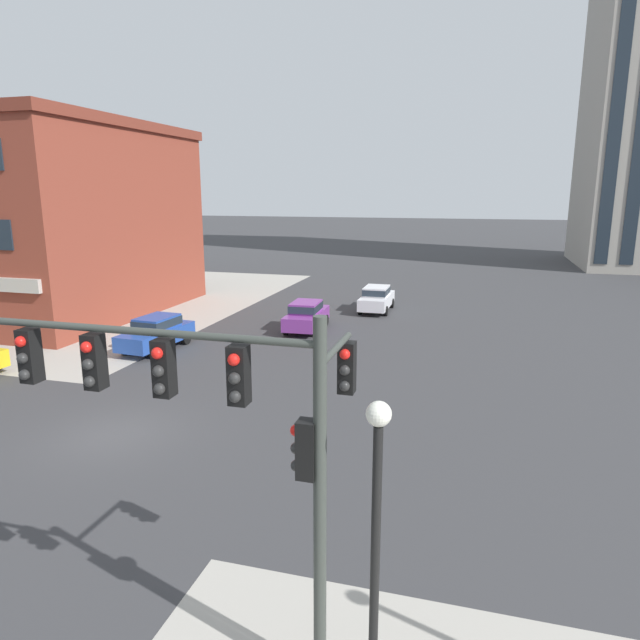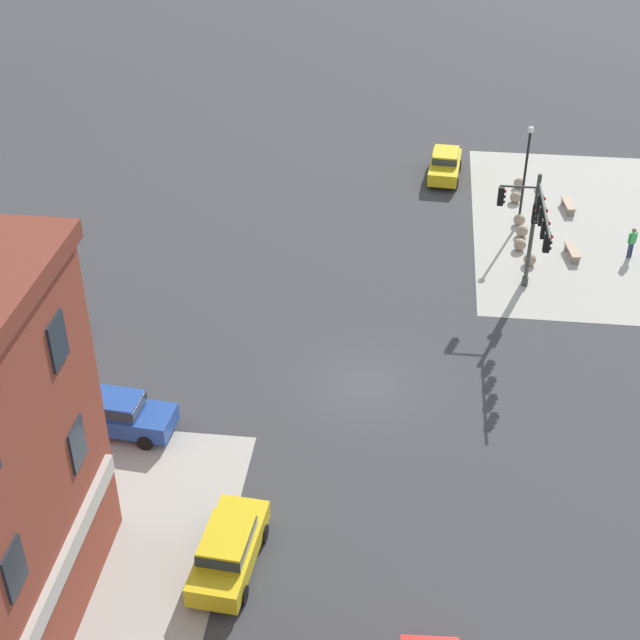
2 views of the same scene
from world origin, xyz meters
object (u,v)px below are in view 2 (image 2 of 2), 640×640
bench_mid_block (568,205)px  pedestrian_at_curb (632,241)px  bench_near_signal (572,251)px  bollard_sphere_curb_d (519,220)px  bollard_sphere_curb_e (516,197)px  street_lamp_mid_sidewalk (526,165)px  car_main_mid (32,320)px  street_lamp_corner_near (533,222)px  car_parked_curb (445,164)px  bollard_sphere_curb_f (519,183)px  car_main_southbound_far (118,413)px  bollard_sphere_curb_a (530,259)px  traffic_signal_main (534,223)px  bollard_sphere_curb_c (522,231)px  bollard_sphere_curb_b (520,245)px  car_main_northbound_far (228,548)px

bench_mid_block → pedestrian_at_curb: (-5.28, -2.65, 0.67)m
bench_near_signal → bollard_sphere_curb_d: bearing=37.3°
bollard_sphere_curb_e → street_lamp_mid_sidewalk: street_lamp_mid_sidewalk is taller
bollard_sphere_curb_d → car_main_mid: car_main_mid is taller
bollard_sphere_curb_e → pedestrian_at_curb: (-5.96, -5.61, 0.66)m
street_lamp_corner_near → car_parked_curb: street_lamp_corner_near is taller
bench_near_signal → bollard_sphere_curb_f: bearing=15.4°
street_lamp_corner_near → car_main_southbound_far: street_lamp_corner_near is taller
bollard_sphere_curb_f → bench_near_signal: 8.54m
bollard_sphere_curb_a → car_parked_curb: size_ratio=0.15×
traffic_signal_main → car_parked_curb: size_ratio=1.35×
bollard_sphere_curb_a → street_lamp_corner_near: size_ratio=0.13×
traffic_signal_main → bench_mid_block: size_ratio=3.32×
bollard_sphere_curb_d → bollard_sphere_curb_f: size_ratio=1.00×
bench_mid_block → bollard_sphere_curb_e: bearing=77.1°
car_main_southbound_far → car_parked_curb: same height
bench_near_signal → pedestrian_at_curb: bearing=-84.4°
traffic_signal_main → bench_mid_block: bearing=-17.4°
bench_mid_block → bollard_sphere_curb_c: bearing=141.1°
street_lamp_corner_near → car_parked_curb: size_ratio=1.11×
car_main_mid → bench_near_signal: bearing=-67.7°
street_lamp_mid_sidewalk → car_main_southbound_far: 26.56m
bollard_sphere_curb_c → bench_near_signal: bearing=-128.8°
bollard_sphere_curb_a → bollard_sphere_curb_b: 1.63m
bench_near_signal → street_lamp_mid_sidewalk: bearing=35.7°
bollard_sphere_curb_b → pedestrian_at_curb: bearing=-91.4°
pedestrian_at_curb → car_main_mid: 30.54m
bollard_sphere_curb_a → bollard_sphere_curb_c: size_ratio=1.00×
street_lamp_corner_near → car_main_northbound_far: 23.67m
bollard_sphere_curb_d → bench_mid_block: size_ratio=0.36×
bollard_sphere_curb_c → street_lamp_mid_sidewalk: 3.61m
bench_near_signal → car_main_mid: car_main_mid is taller
bollard_sphere_curb_b → bollard_sphere_curb_c: size_ratio=1.00×
pedestrian_at_curb → car_main_southbound_far: bearing=126.7°
car_main_northbound_far → car_parked_curb: same height
bollard_sphere_curb_b → car_main_southbound_far: (-17.03, 16.94, 0.59)m
bollard_sphere_curb_d → car_main_mid: bearing=121.1°
bench_near_signal → bollard_sphere_curb_e: bearing=22.6°
bollard_sphere_curb_b → bollard_sphere_curb_a: bearing=-165.3°
street_lamp_mid_sidewalk → car_parked_curb: bearing=36.3°
bollard_sphere_curb_b → bench_mid_block: bearing=-31.0°
street_lamp_corner_near → car_main_southbound_far: (-14.20, 17.08, -2.25)m
bench_mid_block → pedestrian_at_curb: bearing=-153.4°
bollard_sphere_curb_e → bench_mid_block: 3.04m
bollard_sphere_curb_f → bench_mid_block: size_ratio=0.36×
bollard_sphere_curb_c → car_main_northbound_far: bearing=155.6°
bollard_sphere_curb_b → car_main_southbound_far: 24.02m
car_main_southbound_far → car_parked_curb: bearing=-26.4°
bollard_sphere_curb_b → car_main_northbound_far: car_main_northbound_far is taller
bollard_sphere_curb_b → car_main_mid: (-10.93, 22.84, 0.59)m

